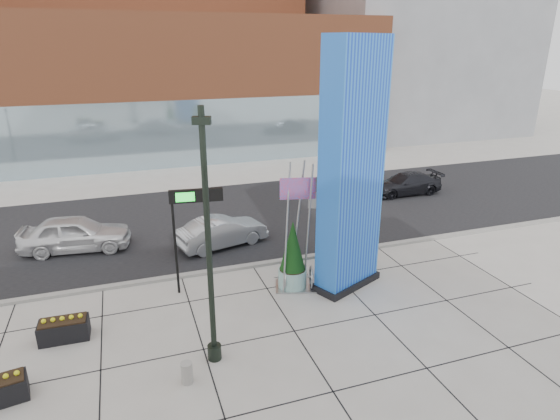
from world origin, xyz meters
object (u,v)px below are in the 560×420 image
object	(u,v)px
lamp_post	(210,267)
concrete_bollard	(187,373)
blue_pylon	(352,174)
car_silver_mid	(222,232)
overhead_street_sign	(192,204)
car_white_west	(75,234)
public_art_sculpture	(305,256)

from	to	relation	value
lamp_post	concrete_bollard	world-z (taller)	lamp_post
blue_pylon	car_silver_mid	world-z (taller)	blue_pylon
overhead_street_sign	car_silver_mid	world-z (taller)	overhead_street_sign
car_white_west	car_silver_mid	xyz separation A→B (m)	(6.38, -1.67, -0.12)
lamp_post	overhead_street_sign	size ratio (longest dim) A/B	1.85
concrete_bollard	car_silver_mid	bearing A→B (deg)	71.58
blue_pylon	car_white_west	world-z (taller)	blue_pylon
blue_pylon	public_art_sculpture	size ratio (longest dim) A/B	1.85
public_art_sculpture	car_silver_mid	size ratio (longest dim) A/B	1.19
public_art_sculpture	car_silver_mid	distance (m)	5.36
blue_pylon	car_white_west	distance (m)	12.80
lamp_post	blue_pylon	bearing A→B (deg)	26.37
public_art_sculpture	concrete_bollard	xyz separation A→B (m)	(-5.11, -3.98, -0.99)
lamp_post	car_white_west	world-z (taller)	lamp_post
car_white_west	car_silver_mid	world-z (taller)	car_white_west
overhead_street_sign	car_white_west	xyz separation A→B (m)	(-4.57, 5.40, -2.67)
public_art_sculpture	overhead_street_sign	world-z (taller)	public_art_sculpture
lamp_post	public_art_sculpture	world-z (taller)	lamp_post
blue_pylon	lamp_post	xyz separation A→B (m)	(-5.80, -2.87, -1.40)
lamp_post	car_silver_mid	bearing A→B (deg)	75.97
overhead_street_sign	car_white_west	distance (m)	7.56
lamp_post	car_silver_mid	distance (m)	8.65
lamp_post	car_silver_mid	xyz separation A→B (m)	(2.02, 8.07, -2.37)
public_art_sculpture	lamp_post	bearing A→B (deg)	-125.34
car_silver_mid	lamp_post	bearing A→B (deg)	151.34
blue_pylon	concrete_bollard	size ratio (longest dim) A/B	14.49
blue_pylon	public_art_sculpture	bearing A→B (deg)	144.09
overhead_street_sign	car_silver_mid	size ratio (longest dim) A/B	0.96
overhead_street_sign	blue_pylon	bearing A→B (deg)	-7.55
blue_pylon	car_white_west	bearing A→B (deg)	121.52
public_art_sculpture	concrete_bollard	distance (m)	6.56
public_art_sculpture	overhead_street_sign	size ratio (longest dim) A/B	1.23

